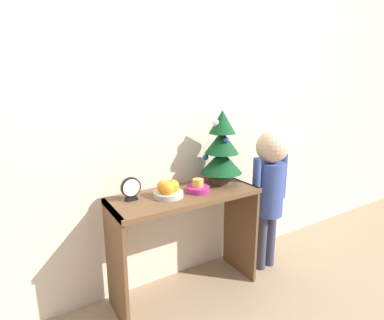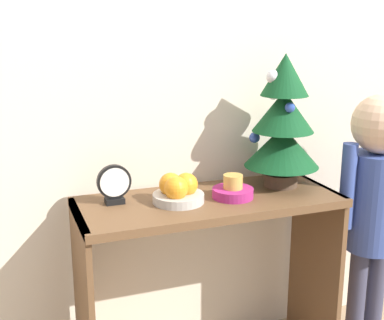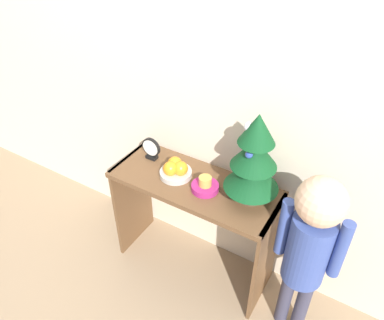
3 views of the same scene
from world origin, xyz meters
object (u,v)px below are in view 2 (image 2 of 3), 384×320
desk_clock (114,185)px  fruit_bowl (178,190)px  singing_bowl (233,190)px  mini_tree (283,123)px  child_figure (376,188)px

desk_clock → fruit_bowl: bearing=-16.7°
fruit_bowl → desk_clock: size_ratio=1.30×
desk_clock → singing_bowl: bearing=-11.5°
mini_tree → singing_bowl: size_ratio=3.39×
child_figure → singing_bowl: bearing=175.5°
singing_bowl → desk_clock: (-0.41, 0.08, 0.04)m
mini_tree → desk_clock: 0.67m
mini_tree → fruit_bowl: mini_tree is taller
child_figure → fruit_bowl: bearing=175.1°
desk_clock → mini_tree: bearing=-1.8°
mini_tree → fruit_bowl: 0.48m
mini_tree → child_figure: 0.46m
mini_tree → singing_bowl: mini_tree is taller
desk_clock → child_figure: 1.02m
fruit_bowl → child_figure: (0.80, -0.07, -0.06)m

